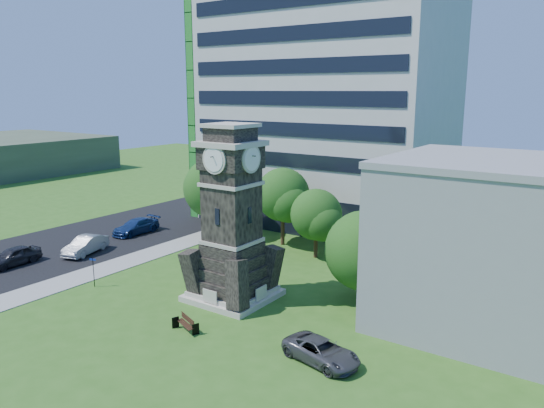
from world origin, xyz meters
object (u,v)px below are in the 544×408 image
Objects in this scene: car_east_lot at (321,351)px; car_street_south at (13,256)px; street_sign at (93,269)px; car_street_north at (136,226)px; park_bench at (186,323)px; clock_tower at (232,225)px; car_street_mid at (85,245)px.

car_street_south is at bearing 103.01° from car_east_lot.
car_street_south is 2.03× the size of street_sign.
car_street_north reaches higher than park_bench.
car_east_lot is at bearing -16.59° from street_sign.
car_east_lot is at bearing -2.93° from car_street_south.
street_sign is (9.71, 0.70, 0.63)m from car_street_south.
car_street_mid is (-17.38, 0.54, -4.50)m from clock_tower.
car_east_lot is at bearing 31.17° from park_bench.
street_sign is at bearing -51.86° from car_street_north.
park_bench is (20.53, -0.81, -0.29)m from car_street_south.
car_east_lot reaches higher than park_bench.
car_street_north is at bearing 78.97° from car_east_lot.
street_sign is at bearing -165.87° from park_bench.
park_bench is 0.79× the size of street_sign.
street_sign is (-9.87, -4.22, -3.87)m from clock_tower.
car_east_lot is 2.52× the size of park_bench.
clock_tower is at bearing 121.48° from park_bench.
car_street_south is 29.18m from car_east_lot.
clock_tower is 11.52m from car_east_lot.
car_street_north is 2.91× the size of park_bench.
car_street_north is (-18.93, 7.71, -4.53)m from clock_tower.
street_sign is (7.51, -4.75, 0.62)m from car_street_mid.
car_street_south is 20.55m from park_bench.
car_street_north is at bearing 168.03° from park_bench.
clock_tower is 20.93m from car_street_north.
clock_tower reaches higher than park_bench.
car_street_mid is at bearing -176.79° from park_bench.
street_sign is at bearing -156.87° from clock_tower.
park_bench is 10.96m from street_sign.
car_street_south is at bearing 167.92° from street_sign.
car_street_north is 1.15× the size of car_east_lot.
park_bench is at bearing -33.13° from car_street_north.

